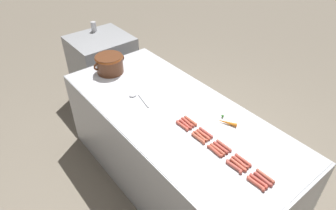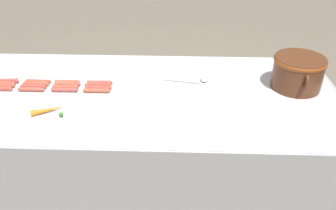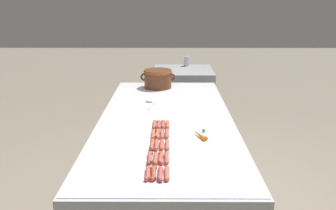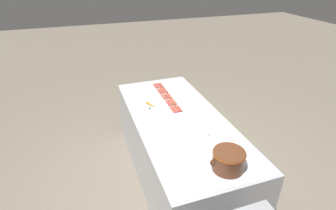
# 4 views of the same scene
# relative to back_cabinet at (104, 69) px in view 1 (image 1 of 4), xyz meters

# --- Properties ---
(ground_plane) EXTENTS (20.00, 20.00, 0.00)m
(ground_plane) POSITION_rel_back_cabinet_xyz_m (-0.19, -1.69, -0.45)
(ground_plane) COLOR #756B5B
(griddle_counter) EXTENTS (1.02, 2.34, 0.87)m
(griddle_counter) POSITION_rel_back_cabinet_xyz_m (-0.19, -1.69, -0.02)
(griddle_counter) COLOR #ADAFB5
(griddle_counter) RESTS_ON ground_plane
(back_cabinet) EXTENTS (0.72, 0.67, 0.90)m
(back_cabinet) POSITION_rel_back_cabinet_xyz_m (0.00, 0.00, 0.00)
(back_cabinet) COLOR #939599
(back_cabinet) RESTS_ON ground_plane
(hot_dog_0) EXTENTS (0.03, 0.15, 0.02)m
(hot_dog_0) POSITION_rel_back_cabinet_xyz_m (-0.28, -2.62, 0.43)
(hot_dog_0) COLOR #B84C3C
(hot_dog_0) RESTS_ON griddle_counter
(hot_dog_1) EXTENTS (0.03, 0.15, 0.02)m
(hot_dog_1) POSITION_rel_back_cabinet_xyz_m (-0.28, -2.43, 0.43)
(hot_dog_1) COLOR #B04B40
(hot_dog_1) RESTS_ON griddle_counter
(hot_dog_2) EXTENTS (0.03, 0.15, 0.02)m
(hot_dog_2) POSITION_rel_back_cabinet_xyz_m (-0.27, -2.25, 0.43)
(hot_dog_2) COLOR #B54A3A
(hot_dog_2) RESTS_ON griddle_counter
(hot_dog_3) EXTENTS (0.03, 0.15, 0.02)m
(hot_dog_3) POSITION_rel_back_cabinet_xyz_m (-0.27, -2.07, 0.43)
(hot_dog_3) COLOR #AF543C
(hot_dog_3) RESTS_ON griddle_counter
(hot_dog_4) EXTENTS (0.03, 0.15, 0.02)m
(hot_dog_4) POSITION_rel_back_cabinet_xyz_m (-0.27, -1.88, 0.43)
(hot_dog_4) COLOR #B84B3D
(hot_dog_4) RESTS_ON griddle_counter
(hot_dog_5) EXTENTS (0.03, 0.15, 0.02)m
(hot_dog_5) POSITION_rel_back_cabinet_xyz_m (-0.25, -2.62, 0.43)
(hot_dog_5) COLOR #B74438
(hot_dog_5) RESTS_ON griddle_counter
(hot_dog_6) EXTENTS (0.03, 0.15, 0.02)m
(hot_dog_6) POSITION_rel_back_cabinet_xyz_m (-0.24, -2.44, 0.43)
(hot_dog_6) COLOR #B7513E
(hot_dog_6) RESTS_ON griddle_counter
(hot_dog_7) EXTENTS (0.03, 0.15, 0.02)m
(hot_dog_7) POSITION_rel_back_cabinet_xyz_m (-0.24, -2.25, 0.43)
(hot_dog_7) COLOR #AD503C
(hot_dog_7) RESTS_ON griddle_counter
(hot_dog_8) EXTENTS (0.04, 0.15, 0.02)m
(hot_dog_8) POSITION_rel_back_cabinet_xyz_m (-0.25, -2.07, 0.43)
(hot_dog_8) COLOR #AF533D
(hot_dog_8) RESTS_ON griddle_counter
(hot_dog_9) EXTENTS (0.03, 0.15, 0.02)m
(hot_dog_9) POSITION_rel_back_cabinet_xyz_m (-0.24, -1.89, 0.43)
(hot_dog_9) COLOR #B0453A
(hot_dog_9) RESTS_ON griddle_counter
(hot_dog_10) EXTENTS (0.03, 0.15, 0.02)m
(hot_dog_10) POSITION_rel_back_cabinet_xyz_m (-0.21, -2.63, 0.43)
(hot_dog_10) COLOR #AB473F
(hot_dog_10) RESTS_ON griddle_counter
(hot_dog_11) EXTENTS (0.03, 0.15, 0.02)m
(hot_dog_11) POSITION_rel_back_cabinet_xyz_m (-0.21, -2.43, 0.43)
(hot_dog_11) COLOR #AF4B3C
(hot_dog_11) RESTS_ON griddle_counter
(hot_dog_12) EXTENTS (0.03, 0.15, 0.02)m
(hot_dog_12) POSITION_rel_back_cabinet_xyz_m (-0.21, -2.25, 0.43)
(hot_dog_12) COLOR #B2453A
(hot_dog_12) RESTS_ON griddle_counter
(hot_dog_13) EXTENTS (0.03, 0.15, 0.02)m
(hot_dog_13) POSITION_rel_back_cabinet_xyz_m (-0.21, -2.07, 0.43)
(hot_dog_13) COLOR #B84E3B
(hot_dog_13) RESTS_ON griddle_counter
(hot_dog_14) EXTENTS (0.03, 0.15, 0.02)m
(hot_dog_14) POSITION_rel_back_cabinet_xyz_m (-0.21, -1.88, 0.43)
(hot_dog_14) COLOR #B5483A
(hot_dog_14) RESTS_ON griddle_counter
(hot_dog_15) EXTENTS (0.03, 0.15, 0.02)m
(hot_dog_15) POSITION_rel_back_cabinet_xyz_m (-0.18, -2.62, 0.43)
(hot_dog_15) COLOR #AB5340
(hot_dog_15) RESTS_ON griddle_counter
(hot_dog_16) EXTENTS (0.03, 0.15, 0.02)m
(hot_dog_16) POSITION_rel_back_cabinet_xyz_m (-0.18, -2.43, 0.43)
(hot_dog_16) COLOR #B4493C
(hot_dog_16) RESTS_ON griddle_counter
(hot_dog_17) EXTENTS (0.03, 0.15, 0.02)m
(hot_dog_17) POSITION_rel_back_cabinet_xyz_m (-0.18, -2.25, 0.43)
(hot_dog_17) COLOR #AB5041
(hot_dog_17) RESTS_ON griddle_counter
(hot_dog_18) EXTENTS (0.03, 0.15, 0.02)m
(hot_dog_18) POSITION_rel_back_cabinet_xyz_m (-0.18, -2.06, 0.43)
(hot_dog_18) COLOR #AF4A41
(hot_dog_18) RESTS_ON griddle_counter
(hot_dog_19) EXTENTS (0.03, 0.15, 0.02)m
(hot_dog_19) POSITION_rel_back_cabinet_xyz_m (-0.18, -1.88, 0.43)
(hot_dog_19) COLOR #B1523B
(hot_dog_19) RESTS_ON griddle_counter
(bean_pot) EXTENTS (0.35, 0.29, 0.18)m
(bean_pot) POSITION_rel_back_cabinet_xyz_m (-0.28, -0.76, 0.52)
(bean_pot) COLOR #562D19
(bean_pot) RESTS_ON griddle_counter
(serving_spoon) EXTENTS (0.09, 0.27, 0.02)m
(serving_spoon) POSITION_rel_back_cabinet_xyz_m (-0.33, -1.32, 0.42)
(serving_spoon) COLOR #B7B7BC
(serving_spoon) RESTS_ON griddle_counter
(carrot) EXTENTS (0.10, 0.17, 0.03)m
(carrot) POSITION_rel_back_cabinet_xyz_m (0.04, -2.08, 0.43)
(carrot) COLOR orange
(carrot) RESTS_ON griddle_counter
(soda_can) EXTENTS (0.07, 0.07, 0.12)m
(soda_can) POSITION_rel_back_cabinet_xyz_m (0.05, 0.22, 0.51)
(soda_can) COLOR #BCBCC1
(soda_can) RESTS_ON back_cabinet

